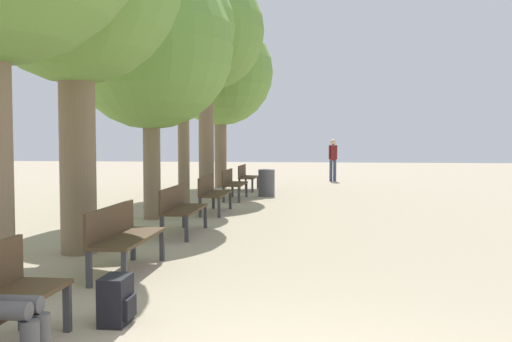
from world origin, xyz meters
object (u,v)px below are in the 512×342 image
bench_row_4 (232,182)px  trash_bin (266,183)px  tree_row_2 (151,47)px  backpack (116,300)px  tree_row_4 (206,33)px  bench_row_2 (180,206)px  bench_row_3 (212,191)px  tree_row_5 (220,73)px  bench_row_1 (122,233)px  tree_row_3 (183,27)px  bench_row_5 (246,175)px  pedestrian_near (333,157)px

bench_row_4 → trash_bin: 1.43m
tree_row_2 → backpack: bearing=-75.7°
tree_row_4 → bench_row_4: bearing=-56.7°
bench_row_2 → backpack: size_ratio=3.65×
bench_row_2 → trash_bin: bearing=83.1°
bench_row_3 → trash_bin: (0.87, 4.13, -0.11)m
bench_row_2 → tree_row_5: bearing=96.1°
backpack → tree_row_4: bearing=97.9°
bench_row_2 → bench_row_1: bearing=-90.0°
bench_row_1 → trash_bin: size_ratio=2.02×
bench_row_1 → bench_row_3: (0.00, 5.99, 0.00)m
tree_row_2 → bench_row_3: bearing=46.2°
tree_row_5 → backpack: bearing=-83.4°
tree_row_2 → trash_bin: (1.95, 5.26, -3.25)m
bench_row_4 → tree_row_4: bearing=123.3°
tree_row_2 → backpack: 7.84m
bench_row_1 → bench_row_4: bearing=90.0°
tree_row_3 → bench_row_4: bearing=50.0°
bench_row_3 → bench_row_5: 5.99m
bench_row_1 → tree_row_5: bearing=94.7°
bench_row_1 → tree_row_4: bearing=95.8°
tree_row_4 → backpack: size_ratio=15.49×
bench_row_1 → backpack: 2.09m
tree_row_2 → tree_row_3: (-0.00, 2.83, 0.98)m
bench_row_2 → pedestrian_near: size_ratio=0.94×
bench_row_4 → tree_row_2: size_ratio=0.30×
tree_row_2 → tree_row_5: size_ratio=0.91×
bench_row_2 → bench_row_4: 5.99m
bench_row_2 → tree_row_2: (-1.09, 1.86, 3.15)m
bench_row_3 → tree_row_4: (-1.09, 4.65, 4.49)m
tree_row_5 → trash_bin: tree_row_5 is taller
bench_row_1 → pedestrian_near: pedestrian_near is taller
tree_row_3 → bench_row_2: bearing=-77.0°
tree_row_3 → bench_row_3: bearing=-57.5°
tree_row_3 → trash_bin: tree_row_3 is taller
bench_row_5 → bench_row_1: bearing=-90.0°
pedestrian_near → backpack: bearing=-97.1°
tree_row_4 → pedestrian_near: (4.06, 5.94, -4.02)m
tree_row_4 → trash_bin: size_ratio=8.57×
bench_row_2 → tree_row_5: (-1.09, 10.17, 3.56)m
tree_row_2 → pedestrian_near: 12.69m
bench_row_5 → tree_row_4: size_ratio=0.24×
tree_row_4 → tree_row_5: bearing=90.0°
bench_row_2 → tree_row_3: (-1.09, 4.70, 4.12)m
tree_row_3 → pedestrian_near: 10.43m
bench_row_2 → bench_row_4: size_ratio=1.00×
bench_row_3 → tree_row_3: bearing=122.5°
tree_row_3 → trash_bin: size_ratio=7.52×
tree_row_3 → tree_row_4: tree_row_4 is taller
bench_row_1 → bench_row_2: bearing=90.0°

